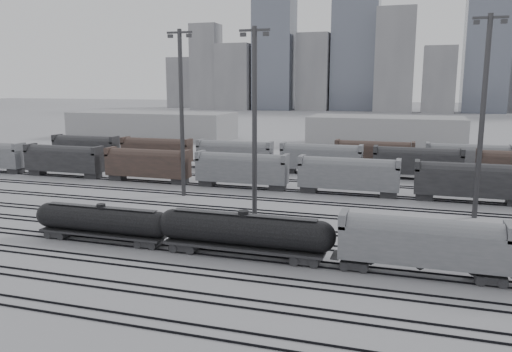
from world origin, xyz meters
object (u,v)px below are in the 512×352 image
(hopper_car_a, at_px, (422,241))
(light_mast_c, at_px, (255,120))
(tank_car_b, at_px, (243,232))
(tank_car_a, at_px, (102,221))

(hopper_car_a, distance_m, light_mast_c, 24.97)
(tank_car_b, bearing_deg, tank_car_a, -180.00)
(light_mast_c, bearing_deg, tank_car_a, -134.48)
(tank_car_a, relative_size, light_mast_c, 0.69)
(tank_car_b, xyz_separation_m, light_mast_c, (-3.00, 13.03, 9.69))
(hopper_car_a, bearing_deg, tank_car_b, 180.00)
(tank_car_a, xyz_separation_m, light_mast_c, (12.79, 13.03, 9.96))
(tank_car_a, xyz_separation_m, hopper_car_a, (32.05, 0.00, 0.84))
(hopper_car_a, relative_size, light_mast_c, 0.61)
(tank_car_a, bearing_deg, tank_car_b, 0.00)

